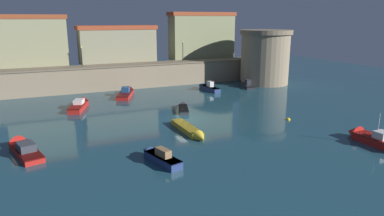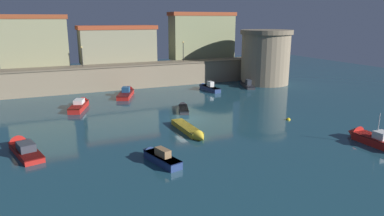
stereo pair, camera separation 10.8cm
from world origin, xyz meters
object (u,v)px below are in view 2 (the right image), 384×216
at_px(moored_boat_2, 208,87).
at_px(mooring_buoy_0, 288,120).
at_px(moored_boat_3, 191,131).
at_px(quay_lamp_0, 82,53).
at_px(moored_boat_0, 183,108).
at_px(quay_lamp_1, 183,48).
at_px(moored_boat_5, 80,104).
at_px(moored_boat_8, 127,93).
at_px(moored_boat_4, 246,84).
at_px(moored_boat_6, 370,138).
at_px(moored_boat_7, 23,147).
at_px(fortress_tower, 265,57).
at_px(moored_boat_1, 158,156).

xyz_separation_m(moored_boat_2, mooring_buoy_0, (0.69, -20.55, -0.47)).
bearing_deg(moored_boat_3, moored_boat_2, 149.10).
bearing_deg(quay_lamp_0, moored_boat_0, -60.38).
distance_m(quay_lamp_1, moored_boat_3, 30.93).
xyz_separation_m(moored_boat_0, moored_boat_5, (-12.60, 6.61, 0.21)).
height_order(quay_lamp_0, moored_boat_8, quay_lamp_0).
xyz_separation_m(moored_boat_0, moored_boat_4, (17.07, 11.27, 0.11)).
relative_size(moored_boat_0, moored_boat_2, 0.81).
xyz_separation_m(quay_lamp_0, moored_boat_8, (5.68, -6.41, -5.96)).
height_order(moored_boat_0, moored_boat_6, moored_boat_6).
bearing_deg(moored_boat_3, mooring_buoy_0, 89.63).
distance_m(moored_boat_0, moored_boat_5, 14.23).
xyz_separation_m(quay_lamp_0, moored_boat_2, (19.49, -7.76, -5.93)).
bearing_deg(moored_boat_8, moored_boat_7, 167.12).
bearing_deg(fortress_tower, moored_boat_6, -107.01).
xyz_separation_m(moored_boat_0, moored_boat_7, (-19.53, -8.26, 0.12)).
distance_m(moored_boat_5, moored_boat_6, 35.90).
distance_m(quay_lamp_1, mooring_buoy_0, 29.14).
height_order(quay_lamp_1, moored_boat_4, quay_lamp_1).
bearing_deg(moored_boat_1, moored_boat_5, -5.30).
relative_size(moored_boat_1, moored_boat_6, 0.88).
relative_size(fortress_tower, moored_boat_6, 1.63).
distance_m(moored_boat_1, moored_boat_2, 31.73).
bearing_deg(moored_boat_4, moored_boat_7, 136.29).
xyz_separation_m(moored_boat_2, moored_boat_3, (-12.23, -20.48, -0.17)).
distance_m(moored_boat_3, mooring_buoy_0, 12.92).
height_order(quay_lamp_1, moored_boat_1, quay_lamp_1).
bearing_deg(moored_boat_0, quay_lamp_0, 48.94).
relative_size(moored_boat_0, moored_boat_7, 0.71).
bearing_deg(moored_boat_7, moored_boat_3, -110.06).
distance_m(moored_boat_0, moored_boat_3, 10.33).
height_order(moored_boat_6, mooring_buoy_0, moored_boat_6).
xyz_separation_m(quay_lamp_0, moored_boat_4, (27.55, -7.16, -6.03)).
xyz_separation_m(quay_lamp_1, moored_boat_1, (-16.50, -34.02, -6.16)).
bearing_deg(moored_boat_4, moored_boat_3, 154.31).
xyz_separation_m(moored_boat_3, moored_boat_6, (15.16, -9.78, 0.18)).
bearing_deg(fortress_tower, quay_lamp_1, 155.22).
xyz_separation_m(moored_boat_0, moored_boat_6, (11.94, -19.59, 0.23)).
height_order(moored_boat_5, moored_boat_7, moored_boat_5).
xyz_separation_m(quay_lamp_1, moored_boat_3, (-10.91, -28.24, -6.31)).
bearing_deg(fortress_tower, quay_lamp_0, 168.68).
relative_size(quay_lamp_1, mooring_buoy_0, 6.75).
bearing_deg(quay_lamp_1, moored_boat_6, -83.62).
distance_m(moored_boat_4, moored_boat_7, 41.48).
bearing_deg(moored_boat_8, moored_boat_1, -165.16).
bearing_deg(mooring_buoy_0, fortress_tower, 61.44).
relative_size(moored_boat_4, moored_boat_5, 1.04).
relative_size(moored_boat_2, moored_boat_5, 0.93).
bearing_deg(moored_boat_2, moored_boat_0, 135.73).
relative_size(quay_lamp_1, moored_boat_6, 0.60).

